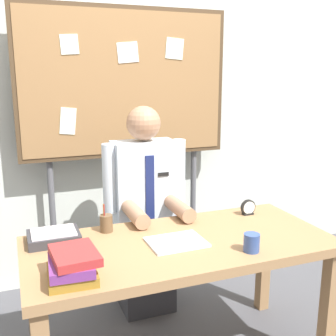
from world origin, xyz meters
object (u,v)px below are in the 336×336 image
(coffee_mug, at_px, (252,243))
(desk_clock, at_px, (248,208))
(desk, at_px, (180,257))
(person, at_px, (145,219))
(book_stack, at_px, (73,265))
(open_notebook, at_px, (176,242))
(bulletin_board, at_px, (126,87))
(paper_tray, at_px, (54,237))
(pen_holder, at_px, (106,223))

(coffee_mug, bearing_deg, desk_clock, 59.89)
(desk, distance_m, person, 0.60)
(book_stack, height_order, open_notebook, book_stack)
(bulletin_board, xyz_separation_m, coffee_mug, (0.27, -1.25, -0.71))
(desk, bearing_deg, desk_clock, 22.53)
(person, distance_m, book_stack, 1.01)
(desk, bearing_deg, book_stack, -160.16)
(open_notebook, distance_m, paper_tray, 0.63)
(desk, distance_m, paper_tray, 0.67)
(open_notebook, bearing_deg, person, 87.03)
(coffee_mug, height_order, pen_holder, pen_holder)
(paper_tray, bearing_deg, person, 31.16)
(person, xyz_separation_m, coffee_mug, (0.27, -0.84, 0.13))
(bulletin_board, height_order, coffee_mug, bulletin_board)
(paper_tray, bearing_deg, open_notebook, -22.72)
(bulletin_board, relative_size, book_stack, 7.89)
(bulletin_board, bearing_deg, desk, -89.99)
(book_stack, relative_size, open_notebook, 0.89)
(coffee_mug, distance_m, paper_tray, 1.00)
(pen_holder, bearing_deg, desk_clock, -2.65)
(person, distance_m, paper_tray, 0.73)
(desk, height_order, bulletin_board, bulletin_board)
(coffee_mug, bearing_deg, bulletin_board, 102.30)
(pen_holder, height_order, paper_tray, pen_holder)
(desk, xyz_separation_m, desk_clock, (0.54, 0.23, 0.13))
(person, distance_m, bulletin_board, 0.93)
(bulletin_board, xyz_separation_m, open_notebook, (-0.03, -1.03, -0.75))
(open_notebook, xyz_separation_m, pen_holder, (-0.30, 0.29, 0.04))
(open_notebook, bearing_deg, pen_holder, 136.23)
(desk, relative_size, paper_tray, 6.13)
(bulletin_board, relative_size, open_notebook, 7.02)
(person, relative_size, open_notebook, 4.79)
(bulletin_board, height_order, desk_clock, bulletin_board)
(pen_holder, bearing_deg, open_notebook, -43.77)
(desk, bearing_deg, coffee_mug, -41.75)
(person, xyz_separation_m, book_stack, (-0.58, -0.81, 0.14))
(desk, xyz_separation_m, paper_tray, (-0.62, 0.22, 0.12))
(bulletin_board, xyz_separation_m, book_stack, (-0.58, -1.22, -0.69))
(coffee_mug, bearing_deg, person, 107.97)
(person, xyz_separation_m, open_notebook, (-0.03, -0.62, 0.09))
(bulletin_board, distance_m, paper_tray, 1.23)
(bulletin_board, height_order, book_stack, bulletin_board)
(desk, height_order, book_stack, book_stack)
(open_notebook, distance_m, desk_clock, 0.63)
(desk_clock, bearing_deg, pen_holder, 177.35)
(coffee_mug, relative_size, pen_holder, 0.57)
(pen_holder, bearing_deg, paper_tray, -171.64)
(person, height_order, book_stack, person)
(person, distance_m, open_notebook, 0.62)
(coffee_mug, bearing_deg, paper_tray, 152.23)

